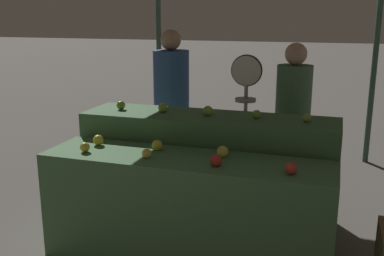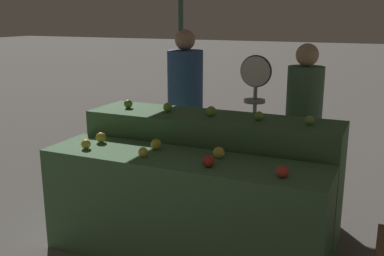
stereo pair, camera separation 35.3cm
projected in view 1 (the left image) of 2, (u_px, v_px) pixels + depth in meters
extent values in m
cylinder|color=#33513D|center=(159.00, 65.00, 6.42)|extent=(0.07, 0.07, 2.32)
cylinder|color=#33513D|center=(374.00, 72.00, 5.56)|extent=(0.07, 0.07, 2.32)
cube|color=#4C7A4C|center=(185.00, 210.00, 3.38)|extent=(2.17, 0.55, 0.83)
cube|color=#4C7A4C|center=(208.00, 173.00, 3.91)|extent=(2.17, 0.55, 1.03)
sphere|color=gold|center=(85.00, 147.00, 3.41)|extent=(0.07, 0.07, 0.07)
sphere|color=yellow|center=(147.00, 154.00, 3.26)|extent=(0.07, 0.07, 0.07)
sphere|color=#B72D23|center=(216.00, 160.00, 3.09)|extent=(0.09, 0.09, 0.09)
sphere|color=red|center=(291.00, 168.00, 2.93)|extent=(0.08, 0.08, 0.08)
sphere|color=gold|center=(98.00, 140.00, 3.59)|extent=(0.08, 0.08, 0.08)
sphere|color=gold|center=(157.00, 145.00, 3.45)|extent=(0.08, 0.08, 0.08)
sphere|color=yellow|center=(223.00, 152.00, 3.29)|extent=(0.09, 0.09, 0.09)
sphere|color=#7AA338|center=(121.00, 105.00, 4.02)|extent=(0.08, 0.08, 0.08)
sphere|color=#84AD3D|center=(163.00, 108.00, 3.90)|extent=(0.08, 0.08, 0.08)
sphere|color=#84AD3D|center=(207.00, 111.00, 3.77)|extent=(0.08, 0.08, 0.08)
sphere|color=#84AD3D|center=(257.00, 114.00, 3.66)|extent=(0.07, 0.07, 0.07)
sphere|color=#8EB247|center=(307.00, 118.00, 3.54)|extent=(0.07, 0.07, 0.07)
cylinder|color=#99999E|center=(245.00, 138.00, 4.39)|extent=(0.04, 0.04, 1.37)
cylinder|color=black|center=(247.00, 70.00, 4.23)|extent=(0.30, 0.01, 0.30)
cylinder|color=silver|center=(246.00, 71.00, 4.21)|extent=(0.28, 0.02, 0.28)
cylinder|color=#99999E|center=(246.00, 93.00, 4.26)|extent=(0.01, 0.01, 0.14)
cylinder|color=#99999E|center=(245.00, 100.00, 4.28)|extent=(0.20, 0.20, 0.03)
cube|color=#2D2D38|center=(290.00, 167.00, 4.49)|extent=(0.29, 0.22, 0.74)
cylinder|color=#476B4C|center=(294.00, 99.00, 4.32)|extent=(0.43, 0.43, 0.65)
sphere|color=tan|center=(296.00, 54.00, 4.21)|extent=(0.21, 0.21, 0.21)
cube|color=#2D2D38|center=(172.00, 146.00, 5.12)|extent=(0.34, 0.30, 0.79)
cylinder|color=#2D4C84|center=(171.00, 82.00, 4.94)|extent=(0.53, 0.53, 0.69)
sphere|color=tan|center=(171.00, 40.00, 4.83)|extent=(0.22, 0.22, 0.22)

